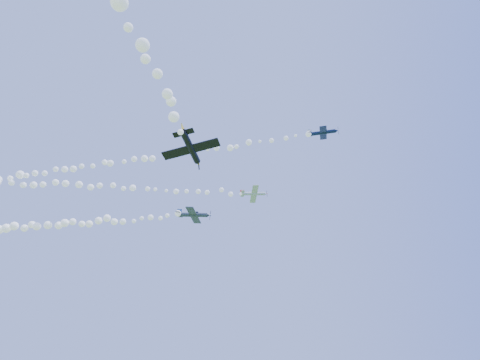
# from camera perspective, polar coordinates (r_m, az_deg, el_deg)

# --- Properties ---
(plane_white) EXTENTS (6.46, 6.82, 1.72)m
(plane_white) POSITION_cam_1_polar(r_m,az_deg,el_deg) (92.82, 2.00, -1.96)
(plane_white) COLOR silver
(smoke_trail_white) EXTENTS (73.83, 15.22, 2.77)m
(smoke_trail_white) POSITION_cam_1_polar(r_m,az_deg,el_deg) (96.25, -21.96, -0.75)
(smoke_trail_white) COLOR white
(plane_navy) EXTENTS (6.15, 6.28, 2.08)m
(plane_navy) POSITION_cam_1_polar(r_m,az_deg,el_deg) (79.57, 11.72, 6.63)
(plane_navy) COLOR #0D193C
(smoke_trail_navy) EXTENTS (86.16, 14.11, 2.47)m
(smoke_trail_navy) POSITION_cam_1_polar(r_m,az_deg,el_deg) (90.06, -18.25, 2.28)
(smoke_trail_navy) COLOR white
(plane_grey) EXTENTS (7.52, 7.89, 2.88)m
(plane_grey) POSITION_cam_1_polar(r_m,az_deg,el_deg) (84.20, -6.63, -4.94)
(plane_grey) COLOR #333B4A
(smoke_trail_grey) EXTENTS (67.16, 5.30, 3.34)m
(smoke_trail_grey) POSITION_cam_1_polar(r_m,az_deg,el_deg) (98.24, -27.60, -5.78)
(smoke_trail_grey) COLOR white
(plane_black) EXTENTS (7.93, 7.53, 2.47)m
(plane_black) POSITION_cam_1_polar(r_m,az_deg,el_deg) (54.58, -7.00, 4.50)
(plane_black) COLOR black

